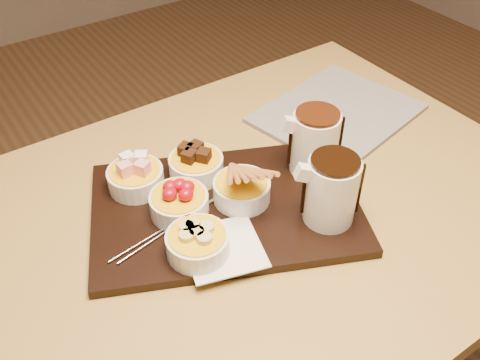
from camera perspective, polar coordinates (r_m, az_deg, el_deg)
dining_table at (r=1.00m, az=-1.24°, el=-7.97°), size 1.20×0.80×0.75m
serving_board at (r=0.94m, az=-1.52°, el=-3.04°), size 0.54×0.46×0.02m
napkin at (r=0.86m, az=-1.80°, el=-7.27°), size 0.15×0.15×0.00m
bowl_marshmallows at (r=0.97m, az=-11.05°, el=0.15°), size 0.10×0.10×0.04m
bowl_cake at (r=0.98m, az=-4.69°, el=1.46°), size 0.10×0.10×0.04m
bowl_strawberries at (r=0.91m, az=-6.50°, el=-2.59°), size 0.10×0.10×0.04m
bowl_biscotti at (r=0.93m, az=0.18°, el=-1.14°), size 0.10×0.10×0.04m
bowl_bananas at (r=0.84m, az=-4.54°, el=-6.82°), size 0.10×0.10×0.04m
pitcher_dark_chocolate at (r=0.88m, az=9.70°, el=-1.17°), size 0.11×0.11×0.12m
pitcher_milk_chocolate at (r=0.98m, az=7.97°, el=3.94°), size 0.11×0.11×0.12m
fondue_skewers at (r=0.90m, az=-6.91°, el=-4.45°), size 0.07×0.26×0.01m
newspaper at (r=1.19m, az=10.32°, el=7.01°), size 0.37×0.32×0.01m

